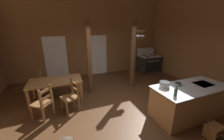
# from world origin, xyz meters

# --- Properties ---
(ground_plane) EXTENTS (8.49, 7.73, 0.10)m
(ground_plane) POSITION_xyz_m (0.00, 0.00, -0.05)
(ground_plane) COLOR #4C301C
(wall_back) EXTENTS (8.49, 0.14, 4.37)m
(wall_back) POSITION_xyz_m (0.00, 3.54, 2.18)
(wall_back) COLOR brown
(wall_back) RESTS_ON ground_plane
(wall_right) EXTENTS (0.14, 7.73, 4.37)m
(wall_right) POSITION_xyz_m (3.91, 0.00, 2.18)
(wall_right) COLOR brown
(wall_right) RESTS_ON ground_plane
(glazed_door_back_left) EXTENTS (1.00, 0.01, 2.05)m
(glazed_door_back_left) POSITION_xyz_m (-1.73, 3.46, 1.02)
(glazed_door_back_left) COLOR white
(glazed_door_back_left) RESTS_ON ground_plane
(glazed_panel_back_right) EXTENTS (0.84, 0.01, 2.05)m
(glazed_panel_back_right) POSITION_xyz_m (0.38, 3.46, 1.02)
(glazed_panel_back_right) COLOR white
(glazed_panel_back_right) RESTS_ON ground_plane
(kitchen_island) EXTENTS (2.17, 0.99, 0.90)m
(kitchen_island) POSITION_xyz_m (1.75, -0.97, 0.45)
(kitchen_island) COLOR #9E7044
(kitchen_island) RESTS_ON ground_plane
(stove_range) EXTENTS (1.16, 0.85, 1.32)m
(stove_range) POSITION_xyz_m (3.09, 2.77, 0.48)
(stove_range) COLOR black
(stove_range) RESTS_ON ground_plane
(support_post_with_pot_rack) EXTENTS (0.54, 0.24, 2.72)m
(support_post_with_pot_rack) POSITION_xyz_m (1.25, 1.39, 1.45)
(support_post_with_pot_rack) COLOR brown
(support_post_with_pot_rack) RESTS_ON ground_plane
(support_post_center) EXTENTS (0.14, 0.14, 2.72)m
(support_post_center) POSITION_xyz_m (-0.54, 1.48, 1.36)
(support_post_center) COLOR brown
(support_post_center) RESTS_ON ground_plane
(step_stool) EXTENTS (0.37, 0.30, 0.30)m
(step_stool) POSITION_xyz_m (1.60, -1.81, 0.18)
(step_stool) COLOR brown
(step_stool) RESTS_ON ground_plane
(dining_table) EXTENTS (1.72, 0.94, 0.74)m
(dining_table) POSITION_xyz_m (-1.77, 1.32, 0.65)
(dining_table) COLOR #9E7044
(dining_table) RESTS_ON ground_plane
(ladderback_chair_near_window) EXTENTS (0.57, 0.57, 0.95)m
(ladderback_chair_near_window) POSITION_xyz_m (-1.35, 0.51, 0.45)
(ladderback_chair_near_window) COLOR brown
(ladderback_chair_near_window) RESTS_ON ground_plane
(ladderback_chair_by_post) EXTENTS (0.62, 0.62, 0.95)m
(ladderback_chair_by_post) POSITION_xyz_m (-2.11, 0.42, 0.45)
(ladderback_chair_by_post) COLOR brown
(ladderback_chair_by_post) RESTS_ON ground_plane
(ladderback_chair_at_table_end) EXTENTS (0.47, 0.47, 0.95)m
(ladderback_chair_at_table_end) POSITION_xyz_m (-2.14, 2.12, 0.45)
(ladderback_chair_at_table_end) COLOR brown
(ladderback_chair_at_table_end) RESTS_ON ground_plane
(stockpot_on_counter) EXTENTS (0.34, 0.27, 0.15)m
(stockpot_on_counter) POSITION_xyz_m (1.01, -0.73, 0.98)
(stockpot_on_counter) COLOR #B7BABF
(stockpot_on_counter) RESTS_ON kitchen_island
(mixing_bowl_on_counter) EXTENTS (0.19, 0.19, 0.07)m
(mixing_bowl_on_counter) POSITION_xyz_m (1.46, -0.76, 0.93)
(mixing_bowl_on_counter) COLOR slate
(mixing_bowl_on_counter) RESTS_ON kitchen_island
(bottle_tall_on_counter) EXTENTS (0.08, 0.08, 0.25)m
(bottle_tall_on_counter) POSITION_xyz_m (0.91, -1.20, 1.00)
(bottle_tall_on_counter) COLOR #2D5638
(bottle_tall_on_counter) RESTS_ON kitchen_island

